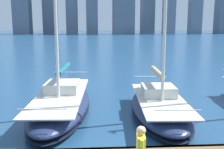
# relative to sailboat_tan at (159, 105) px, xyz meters

# --- Properties ---
(city_skyline) EXTENTS (176.11, 24.09, 52.47)m
(city_skyline) POSITION_rel_sailboat_tan_xyz_m (5.61, -154.22, 20.12)
(city_skyline) COLOR slate
(city_skyline) RESTS_ON ground
(sailboat_tan) EXTENTS (3.24, 7.83, 11.36)m
(sailboat_tan) POSITION_rel_sailboat_tan_xyz_m (0.00, 0.00, 0.00)
(sailboat_tan) COLOR navy
(sailboat_tan) RESTS_ON ground
(sailboat_teal) EXTENTS (3.31, 9.17, 10.44)m
(sailboat_teal) POSITION_rel_sailboat_tan_xyz_m (5.21, -0.81, 0.02)
(sailboat_teal) COLOR navy
(sailboat_teal) RESTS_ON ground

